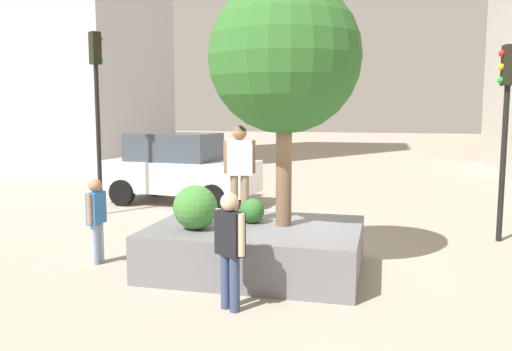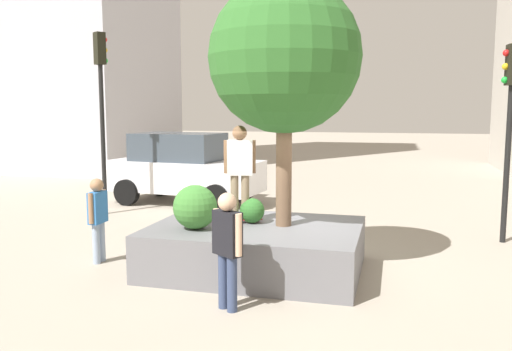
% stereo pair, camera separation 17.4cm
% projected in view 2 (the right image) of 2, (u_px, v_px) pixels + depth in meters
% --- Properties ---
extents(ground_plane, '(120.00, 120.00, 0.00)m').
position_uv_depth(ground_plane, '(286.00, 267.00, 9.65)').
color(ground_plane, '#9E9384').
extents(planter_ledge, '(3.69, 2.71, 0.82)m').
position_uv_depth(planter_ledge, '(256.00, 248.00, 9.40)').
color(planter_ledge, slate).
rests_on(planter_ledge, ground).
extents(plaza_tree, '(2.65, 2.65, 4.28)m').
position_uv_depth(plaza_tree, '(285.00, 58.00, 8.98)').
color(plaza_tree, brown).
rests_on(plaza_tree, planter_ledge).
extents(boxwood_shrub, '(0.77, 0.77, 0.77)m').
position_uv_depth(boxwood_shrub, '(195.00, 207.00, 9.03)').
color(boxwood_shrub, '#3D7A33').
rests_on(boxwood_shrub, planter_ledge).
extents(hedge_clump, '(0.46, 0.46, 0.46)m').
position_uv_depth(hedge_clump, '(252.00, 211.00, 9.53)').
color(hedge_clump, '#2D6628').
rests_on(hedge_clump, planter_ledge).
extents(skateboard, '(0.81, 0.55, 0.07)m').
position_uv_depth(skateboard, '(240.00, 220.00, 9.56)').
color(skateboard, '#A51E1E').
rests_on(skateboard, planter_ledge).
extents(skateboarder, '(0.56, 0.32, 1.70)m').
position_uv_depth(skateboarder, '(240.00, 165.00, 9.44)').
color(skateboarder, '#847056').
rests_on(skateboarder, skateboard).
extents(police_car, '(4.84, 2.56, 2.17)m').
position_uv_depth(police_car, '(184.00, 168.00, 16.17)').
color(police_car, white).
rests_on(police_car, ground).
extents(traffic_light_corner, '(0.36, 0.31, 4.24)m').
position_uv_depth(traffic_light_corner, '(510.00, 108.00, 11.09)').
color(traffic_light_corner, black).
rests_on(traffic_light_corner, ground).
extents(traffic_light_median, '(0.37, 0.37, 4.94)m').
position_uv_depth(traffic_light_median, '(102.00, 93.00, 14.18)').
color(traffic_light_median, black).
rests_on(traffic_light_median, ground).
extents(bystander_watching, '(0.25, 0.54, 1.61)m').
position_uv_depth(bystander_watching, '(98.00, 214.00, 9.81)').
color(bystander_watching, '#8C9EB7').
rests_on(bystander_watching, ground).
extents(passerby_with_bag, '(0.51, 0.41, 1.71)m').
position_uv_depth(passerby_with_bag, '(227.00, 243.00, 7.44)').
color(passerby_with_bag, navy).
rests_on(passerby_with_bag, ground).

